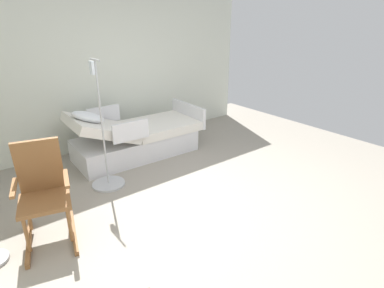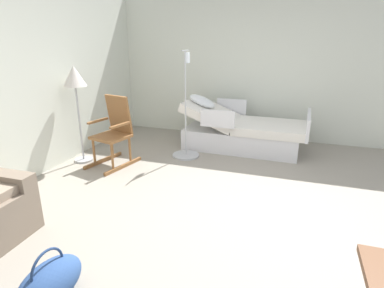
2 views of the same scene
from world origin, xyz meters
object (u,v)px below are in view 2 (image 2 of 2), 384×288
object	(u,v)px
floor_lamp	(75,83)
duffel_bag	(50,282)
hospital_bed	(242,132)
rocking_chair	(114,132)
iv_pole	(186,142)

from	to	relation	value
floor_lamp	duffel_bag	xyz separation A→B (m)	(-2.47, -1.52, -1.07)
hospital_bed	rocking_chair	bearing A→B (deg)	127.04
hospital_bed	rocking_chair	size ratio (longest dim) A/B	2.03
hospital_bed	floor_lamp	xyz separation A→B (m)	(-1.37, 2.28, 0.93)
hospital_bed	floor_lamp	distance (m)	2.82
rocking_chair	duffel_bag	world-z (taller)	rocking_chair
hospital_bed	rocking_chair	world-z (taller)	rocking_chair
rocking_chair	duffel_bag	xyz separation A→B (m)	(-2.54, -0.97, -0.35)
floor_lamp	iv_pole	distance (m)	1.91
duffel_bag	rocking_chair	bearing A→B (deg)	20.81
rocking_chair	iv_pole	distance (m)	1.15
iv_pole	floor_lamp	bearing A→B (deg)	115.48
floor_lamp	iv_pole	bearing A→B (deg)	-64.52
iv_pole	duffel_bag	bearing A→B (deg)	-179.24
duffel_bag	iv_pole	world-z (taller)	iv_pole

